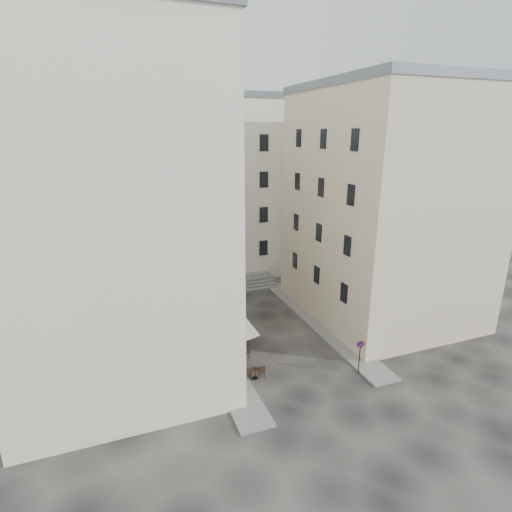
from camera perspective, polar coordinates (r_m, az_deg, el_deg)
name	(u,v)px	position (r m, az deg, el deg)	size (l,w,h in m)	color
ground	(283,350)	(29.45, 3.85, -13.31)	(90.00, 90.00, 0.00)	black
sidewalk_left	(208,335)	(31.46, -6.87, -11.14)	(2.00, 22.00, 0.12)	slate
sidewalk_right	(318,322)	(33.59, 8.83, -9.28)	(2.00, 18.00, 0.12)	slate
building_left	(111,211)	(26.41, -19.95, 6.08)	(12.20, 16.20, 20.60)	beige
building_right	(385,205)	(34.38, 17.98, 6.98)	(12.20, 14.20, 18.60)	beige
building_back	(203,187)	(43.46, -7.61, 9.68)	(18.20, 10.20, 18.60)	beige
cafe_storefront	(220,331)	(28.07, -5.13, -10.59)	(1.74, 7.30, 3.50)	#4B0A12
stone_steps	(231,285)	(39.90, -3.58, -4.15)	(9.00, 3.15, 0.80)	slate
bollard_near	(244,360)	(27.35, -1.66, -14.61)	(0.12, 0.12, 0.98)	black
bollard_mid	(229,336)	(30.23, -3.86, -11.29)	(0.12, 0.12, 0.98)	black
bollard_far	(217,316)	(33.24, -5.62, -8.55)	(0.12, 0.12, 0.98)	black
no_parking_sign	(360,350)	(26.98, 14.66, -12.87)	(0.53, 0.18, 2.36)	black
bistro_table_a	(255,372)	(26.28, -0.15, -16.29)	(1.23, 0.58, 0.87)	black
bistro_table_b	(240,353)	(28.24, -2.29, -13.63)	(1.31, 0.61, 0.92)	black
bistro_table_c	(240,345)	(29.14, -2.23, -12.55)	(1.33, 0.62, 0.94)	black
bistro_table_d	(227,334)	(30.77, -4.13, -11.00)	(1.14, 0.53, 0.80)	black
bistro_table_e	(223,326)	(31.94, -4.75, -9.87)	(1.16, 0.55, 0.82)	black
pedestrian	(239,346)	(28.15, -2.39, -12.67)	(0.67, 0.44, 1.85)	black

